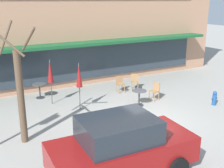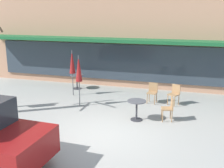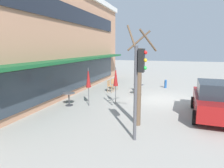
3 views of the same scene
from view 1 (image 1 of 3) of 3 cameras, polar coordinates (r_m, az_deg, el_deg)
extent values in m
plane|color=#9E9B93|center=(11.96, 6.22, -7.47)|extent=(80.00, 80.00, 0.00)
cube|color=tan|center=(19.93, -10.61, 13.49)|extent=(19.67, 8.00, 7.69)
cube|color=#19592D|center=(15.84, -4.98, 8.21)|extent=(16.72, 1.10, 0.16)
cube|color=#2D3842|center=(16.50, -5.58, 4.30)|extent=(15.74, 0.10, 1.90)
cylinder|color=#333338|center=(13.62, 5.47, -4.28)|extent=(0.44, 0.44, 0.03)
cylinder|color=#333338|center=(13.50, 5.52, -2.83)|extent=(0.07, 0.07, 0.70)
cylinder|color=#4C4C51|center=(13.38, 5.56, -1.36)|extent=(0.70, 0.70, 0.03)
cylinder|color=#333338|center=(15.04, -14.36, -2.69)|extent=(0.44, 0.44, 0.03)
cylinder|color=#333338|center=(14.93, -14.46, -1.37)|extent=(0.07, 0.07, 0.70)
cylinder|color=#4C4C51|center=(14.82, -14.57, -0.03)|extent=(0.70, 0.70, 0.03)
cylinder|color=#4C4C51|center=(12.81, -6.64, -0.56)|extent=(0.04, 0.04, 2.20)
cone|color=maroon|center=(12.66, -6.73, 1.81)|extent=(0.28, 0.28, 1.10)
cylinder|color=#4C4C51|center=(13.74, -12.32, 0.36)|extent=(0.04, 0.04, 2.20)
cone|color=maroon|center=(13.60, -12.46, 2.58)|extent=(0.28, 0.28, 1.10)
cylinder|color=#9E754C|center=(14.14, 8.61, -2.70)|extent=(0.04, 0.04, 0.45)
cylinder|color=#9E754C|center=(14.34, 7.55, -2.37)|extent=(0.04, 0.04, 0.45)
cylinder|color=#9E754C|center=(14.39, 9.46, -2.38)|extent=(0.04, 0.04, 0.45)
cylinder|color=#9E754C|center=(14.59, 8.41, -2.07)|extent=(0.04, 0.04, 0.45)
cube|color=#9E754C|center=(14.29, 8.55, -1.45)|extent=(0.48, 0.48, 0.04)
cube|color=#9E754C|center=(14.36, 9.04, -0.46)|extent=(0.13, 0.40, 0.40)
cylinder|color=#9E754C|center=(15.73, 5.31, -0.56)|extent=(0.04, 0.04, 0.45)
cylinder|color=#9E754C|center=(15.70, 4.07, -0.56)|extent=(0.04, 0.04, 0.45)
cylinder|color=#9E754C|center=(16.06, 5.20, -0.19)|extent=(0.04, 0.04, 0.45)
cylinder|color=#9E754C|center=(16.03, 3.99, -0.20)|extent=(0.04, 0.04, 0.45)
cube|color=#9E754C|center=(15.81, 4.66, 0.47)|extent=(0.54, 0.54, 0.04)
cube|color=#9E754C|center=(15.92, 4.63, 1.42)|extent=(0.37, 0.23, 0.40)
cylinder|color=#9E754C|center=(15.32, 2.59, -0.98)|extent=(0.04, 0.04, 0.45)
cylinder|color=#9E754C|center=(15.19, 1.42, -1.13)|extent=(0.04, 0.04, 0.45)
cylinder|color=#9E754C|center=(15.62, 2.06, -0.63)|extent=(0.04, 0.04, 0.45)
cylinder|color=#9E754C|center=(15.48, 0.92, -0.77)|extent=(0.04, 0.04, 0.45)
cube|color=#9E754C|center=(15.33, 1.76, 0.00)|extent=(0.44, 0.44, 0.04)
cube|color=#9E754C|center=(15.42, 1.49, 0.96)|extent=(0.40, 0.09, 0.40)
cube|color=maroon|center=(8.31, 2.17, -13.54)|extent=(4.27, 1.98, 0.76)
cube|color=#232B33|center=(7.91, 1.26, -9.28)|extent=(2.17, 1.69, 0.68)
cylinder|color=black|center=(9.76, 6.41, -11.28)|extent=(0.65, 0.25, 0.64)
cylinder|color=black|center=(8.52, 13.22, -16.17)|extent=(0.65, 0.25, 0.64)
cylinder|color=black|center=(8.78, -8.54, -14.81)|extent=(0.65, 0.25, 0.64)
cylinder|color=brown|center=(10.13, -18.03, -2.72)|extent=(0.24, 0.24, 3.31)
cylinder|color=brown|center=(9.89, -16.60, 8.70)|extent=(0.33, 0.98, 0.89)
cylinder|color=brown|center=(9.90, -20.81, 8.87)|extent=(0.64, 0.59, 1.06)
cylinder|color=brown|center=(9.27, -20.28, 7.75)|extent=(0.86, 0.64, 0.85)
cylinder|color=#1E4C8C|center=(14.40, 20.06, -2.99)|extent=(0.20, 0.20, 0.55)
sphere|color=#1E4C8C|center=(14.29, 20.20, -1.73)|extent=(0.19, 0.19, 0.19)
cylinder|color=#1E4C8C|center=(14.28, 19.74, -2.88)|extent=(0.10, 0.07, 0.07)
cylinder|color=#1E4C8C|center=(14.47, 20.43, -2.70)|extent=(0.10, 0.07, 0.07)
camera|label=2|loc=(9.26, 56.50, 3.84)|focal=45.00mm
camera|label=3|loc=(10.48, -66.83, -2.16)|focal=32.00mm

